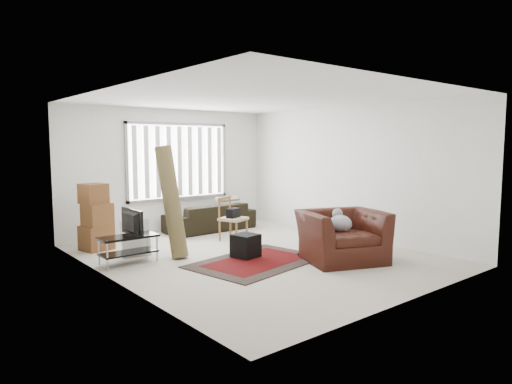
% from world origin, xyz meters
% --- Properties ---
extents(room, '(6.00, 6.02, 2.71)m').
position_xyz_m(room, '(0.03, 0.51, 1.76)').
color(room, beige).
rests_on(room, ground).
extents(persian_rug, '(2.35, 1.78, 0.02)m').
position_xyz_m(persian_rug, '(-0.28, -0.37, 0.01)').
color(persian_rug, black).
rests_on(persian_rug, ground).
extents(tv_stand, '(0.93, 0.42, 0.46)m').
position_xyz_m(tv_stand, '(-1.95, 0.86, 0.33)').
color(tv_stand, black).
rests_on(tv_stand, ground).
extents(tv, '(0.10, 0.75, 0.43)m').
position_xyz_m(tv, '(-1.95, 0.86, 0.68)').
color(tv, black).
rests_on(tv, tv_stand).
extents(subwoofer, '(0.46, 0.46, 0.39)m').
position_xyz_m(subwoofer, '(-0.24, -0.03, 0.21)').
color(subwoofer, black).
rests_on(subwoofer, persian_rug).
extents(moving_boxes, '(0.58, 0.55, 1.22)m').
position_xyz_m(moving_boxes, '(-1.99, 2.18, 0.57)').
color(moving_boxes, brown).
rests_on(moving_boxes, ground).
extents(white_flatpack, '(0.52, 0.27, 0.63)m').
position_xyz_m(white_flatpack, '(-1.63, 1.29, 0.32)').
color(white_flatpack, silver).
rests_on(white_flatpack, ground).
extents(rolled_rug, '(0.49, 0.68, 1.92)m').
position_xyz_m(rolled_rug, '(-1.18, 0.80, 0.96)').
color(rolled_rug, brown).
rests_on(rolled_rug, ground).
extents(sofa, '(2.06, 0.92, 0.79)m').
position_xyz_m(sofa, '(0.68, 2.45, 0.39)').
color(sofa, black).
rests_on(sofa, ground).
extents(side_chair, '(0.61, 0.61, 0.87)m').
position_xyz_m(side_chair, '(0.45, 1.28, 0.48)').
color(side_chair, tan).
rests_on(side_chair, ground).
extents(armchair, '(1.62, 1.52, 0.96)m').
position_xyz_m(armchair, '(0.88, -1.20, 0.48)').
color(armchair, black).
rests_on(armchair, ground).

